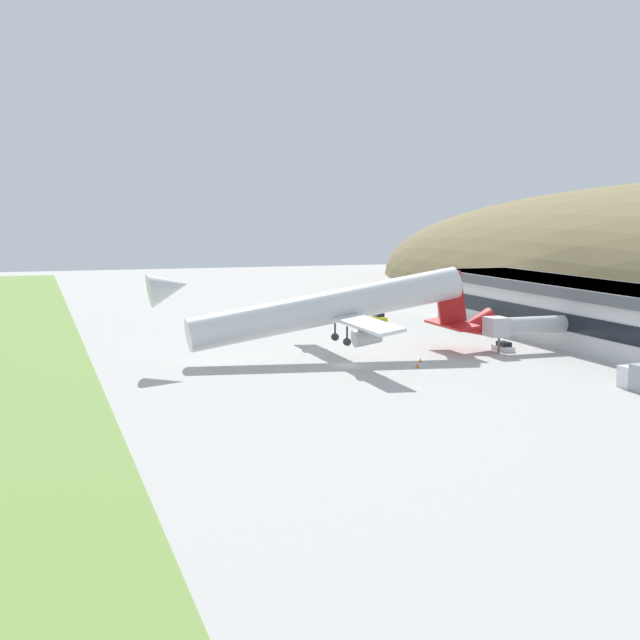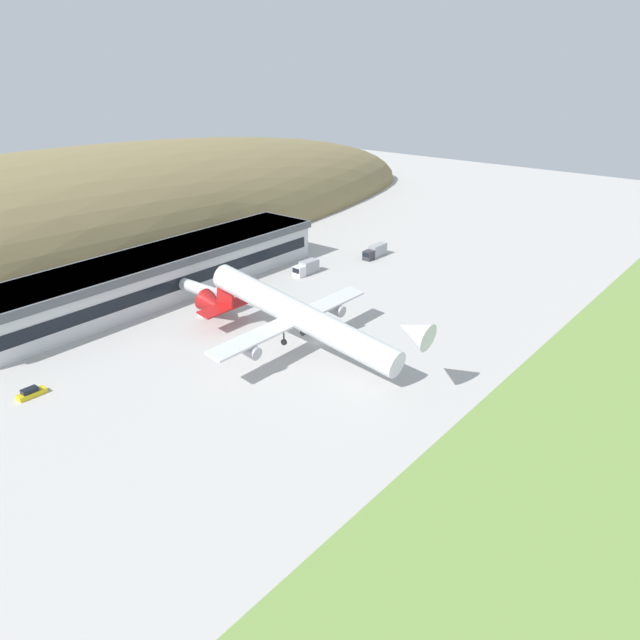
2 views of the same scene
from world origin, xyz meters
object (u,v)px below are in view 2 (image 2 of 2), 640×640
Objects in this scene: fuel_truck at (375,252)px; terminal_building at (157,272)px; box_truck at (306,268)px; traffic_cone_0 at (303,321)px; jetway_0 at (206,291)px; service_car_0 at (31,393)px; service_car_1 at (208,311)px; traffic_cone_1 at (282,324)px; cargo_airplane at (297,316)px.

terminal_building is at bearing 157.69° from fuel_truck.
box_truck is 12.70× the size of traffic_cone_0.
terminal_building is at bearing 94.07° from jetway_0.
service_car_0 is at bearing 179.34° from fuel_truck.
service_car_1 is 7.29× the size of traffic_cone_1.
service_car_0 is at bearing 149.72° from cargo_airplane.
traffic_cone_1 is (-3.88, 2.22, 0.00)m from traffic_cone_0.
jetway_0 is 0.25× the size of cargo_airplane.
jetway_0 is at bearing 82.80° from cargo_airplane.
box_truck is at bearing -3.27° from jetway_0.
service_car_0 is 94.51m from fuel_truck.
jetway_0 is at bearing 109.97° from traffic_cone_0.
jetway_0 is 1.53× the size of fuel_truck.
service_car_1 is 0.57× the size of box_truck.
box_truck is at bearing 38.91° from traffic_cone_0.
service_car_0 is 1.06× the size of service_car_1.
service_car_1 is 54.44m from fuel_truck.
cargo_airplane is 27.26m from service_car_1.
cargo_airplane is at bearing -93.99° from service_car_1.
service_car_0 is 40.49m from service_car_1.
fuel_truck is (94.50, -1.09, 0.88)m from service_car_0.
cargo_airplane reaches higher than service_car_0.
terminal_building reaches higher than service_car_0.
box_truck is at bearing 38.11° from cargo_airplane.
jetway_0 is 22.58× the size of traffic_cone_1.
traffic_cone_1 is at bearing -148.68° from box_truck.
cargo_airplane is 89.73× the size of traffic_cone_1.
service_car_0 reaches higher than service_car_1.
cargo_airplane reaches higher than service_car_1.
traffic_cone_0 is at bearing -141.09° from box_truck.
terminal_building is 57.97m from fuel_truck.
terminal_building is 43.42m from cargo_airplane.
terminal_building is 14.97m from jetway_0.
service_car_1 is (1.84, 26.42, -6.49)m from cargo_airplane.
cargo_airplane is 7.06× the size of box_truck.
service_car_1 is 7.29× the size of traffic_cone_0.
jetway_0 is 21.97m from traffic_cone_0.
jetway_0 is 3.10× the size of service_car_1.
service_car_0 is at bearing 165.08° from traffic_cone_1.
fuel_truck is 1.16× the size of box_truck.
service_car_0 is 47.15m from traffic_cone_1.
traffic_cone_1 is (45.56, -12.14, -0.34)m from service_car_0.
box_truck is at bearing -27.78° from terminal_building.
service_car_1 reaches higher than traffic_cone_1.
terminal_building reaches higher than traffic_cone_1.
terminal_building is 6.68× the size of jetway_0.
terminal_building is 35.84m from box_truck.
service_car_0 is 0.61× the size of box_truck.
service_car_1 is (-1.75, -2.03, -3.41)m from jetway_0.
service_car_0 is at bearing -171.88° from jetway_0.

